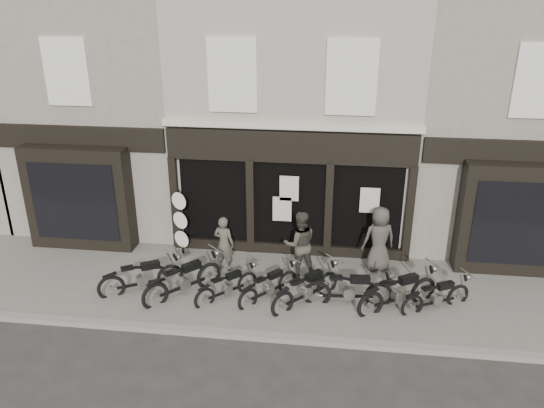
# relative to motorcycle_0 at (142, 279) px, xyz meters

# --- Properties ---
(ground_plane) EXTENTS (90.00, 90.00, 0.00)m
(ground_plane) POSITION_rel_motorcycle_0_xyz_m (3.65, -0.31, -0.43)
(ground_plane) COLOR #2D2B28
(ground_plane) RESTS_ON ground
(pavement) EXTENTS (30.00, 4.20, 0.12)m
(pavement) POSITION_rel_motorcycle_0_xyz_m (3.65, 0.59, -0.37)
(pavement) COLOR #67615B
(pavement) RESTS_ON ground_plane
(kerb) EXTENTS (30.00, 0.25, 0.13)m
(kerb) POSITION_rel_motorcycle_0_xyz_m (3.65, -1.56, -0.37)
(kerb) COLOR gray
(kerb) RESTS_ON ground_plane
(central_building) EXTENTS (7.30, 6.22, 8.34)m
(central_building) POSITION_rel_motorcycle_0_xyz_m (3.65, 5.64, 3.65)
(central_building) COLOR #A7A08F
(central_building) RESTS_ON ground
(neighbour_left) EXTENTS (5.60, 6.73, 8.34)m
(neighbour_left) POSITION_rel_motorcycle_0_xyz_m (-2.70, 5.59, 3.61)
(neighbour_left) COLOR gray
(neighbour_left) RESTS_ON ground
(neighbour_right) EXTENTS (5.60, 6.73, 8.34)m
(neighbour_right) POSITION_rel_motorcycle_0_xyz_m (10.00, 5.59, 3.61)
(neighbour_right) COLOR gray
(neighbour_right) RESTS_ON ground
(motorcycle_0) EXTENTS (2.06, 1.38, 1.09)m
(motorcycle_0) POSITION_rel_motorcycle_0_xyz_m (0.00, 0.00, 0.00)
(motorcycle_0) COLOR black
(motorcycle_0) RESTS_ON ground
(motorcycle_1) EXTENTS (1.82, 1.91, 1.14)m
(motorcycle_1) POSITION_rel_motorcycle_0_xyz_m (1.15, -0.05, 0.02)
(motorcycle_1) COLOR black
(motorcycle_1) RESTS_ON ground
(motorcycle_2) EXTENTS (1.52, 1.50, 0.92)m
(motorcycle_2) POSITION_rel_motorcycle_0_xyz_m (2.30, -0.04, -0.07)
(motorcycle_2) COLOR black
(motorcycle_2) RESTS_ON ground
(motorcycle_3) EXTENTS (1.49, 1.62, 0.95)m
(motorcycle_3) POSITION_rel_motorcycle_0_xyz_m (3.38, 0.09, -0.06)
(motorcycle_3) COLOR black
(motorcycle_3) RESTS_ON ground
(motorcycle_4) EXTENTS (1.74, 1.79, 1.07)m
(motorcycle_4) POSITION_rel_motorcycle_0_xyz_m (4.36, -0.03, -0.01)
(motorcycle_4) COLOR black
(motorcycle_4) RESTS_ON ground
(motorcycle_5) EXTENTS (2.29, 0.63, 1.10)m
(motorcycle_5) POSITION_rel_motorcycle_0_xyz_m (5.44, 0.05, 0.00)
(motorcycle_5) COLOR black
(motorcycle_5) RESTS_ON ground
(motorcycle_6) EXTENTS (2.12, 1.50, 1.14)m
(motorcycle_6) POSITION_rel_motorcycle_0_xyz_m (6.67, 0.05, 0.02)
(motorcycle_6) COLOR black
(motorcycle_6) RESTS_ON ground
(motorcycle_7) EXTENTS (1.85, 1.18, 0.96)m
(motorcycle_7) POSITION_rel_motorcycle_0_xyz_m (7.61, 0.10, -0.05)
(motorcycle_7) COLOR black
(motorcycle_7) RESTS_ON ground
(man_left) EXTENTS (0.66, 0.51, 1.63)m
(man_left) POSITION_rel_motorcycle_0_xyz_m (1.94, 1.37, 0.50)
(man_left) COLOR #4B473E
(man_left) RESTS_ON pavement
(man_centre) EXTENTS (1.09, 0.95, 1.90)m
(man_centre) POSITION_rel_motorcycle_0_xyz_m (4.07, 1.35, 0.64)
(man_centre) COLOR #3E3B32
(man_centre) RESTS_ON pavement
(man_right) EXTENTS (1.07, 0.86, 1.90)m
(man_right) POSITION_rel_motorcycle_0_xyz_m (6.25, 1.93, 0.64)
(man_right) COLOR #423C37
(man_right) RESTS_ON pavement
(advert_sign_post) EXTENTS (0.50, 0.34, 2.18)m
(advert_sign_post) POSITION_rel_motorcycle_0_xyz_m (0.47, 2.15, 0.63)
(advert_sign_post) COLOR black
(advert_sign_post) RESTS_ON ground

